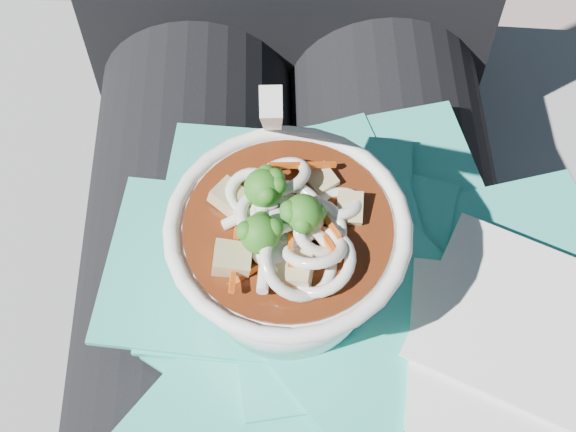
{
  "coord_description": "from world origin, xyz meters",
  "views": [
    {
      "loc": [
        -0.01,
        -0.24,
        1.07
      ],
      "look_at": [
        -0.01,
        -0.02,
        0.7
      ],
      "focal_mm": 50.0,
      "sensor_mm": 36.0,
      "label": 1
    }
  ],
  "objects_px": {
    "person_body": "(294,201)",
    "plastic_bag": "(330,290)",
    "udon_bowl": "(288,249)",
    "stone_ledge": "(291,309)",
    "lap": "(297,326)"
  },
  "relations": [
    {
      "from": "plastic_bag",
      "to": "stone_ledge",
      "type": "bearing_deg",
      "value": 96.69
    },
    {
      "from": "stone_ledge",
      "to": "lap",
      "type": "relative_size",
      "value": 2.08
    },
    {
      "from": "lap",
      "to": "plastic_bag",
      "type": "bearing_deg",
      "value": -37.3
    },
    {
      "from": "lap",
      "to": "person_body",
      "type": "relative_size",
      "value": 0.48
    },
    {
      "from": "stone_ledge",
      "to": "plastic_bag",
      "type": "relative_size",
      "value": 2.56
    },
    {
      "from": "person_body",
      "to": "udon_bowl",
      "type": "bearing_deg",
      "value": -93.87
    },
    {
      "from": "person_body",
      "to": "plastic_bag",
      "type": "height_order",
      "value": "person_body"
    },
    {
      "from": "lap",
      "to": "person_body",
      "type": "distance_m",
      "value": 0.1
    },
    {
      "from": "stone_ledge",
      "to": "udon_bowl",
      "type": "bearing_deg",
      "value": -92.53
    },
    {
      "from": "stone_ledge",
      "to": "lap",
      "type": "xyz_separation_m",
      "value": [
        0.0,
        -0.15,
        0.3
      ]
    },
    {
      "from": "lap",
      "to": "plastic_bag",
      "type": "distance_m",
      "value": 0.09
    },
    {
      "from": "stone_ledge",
      "to": "person_body",
      "type": "height_order",
      "value": "person_body"
    },
    {
      "from": "lap",
      "to": "udon_bowl",
      "type": "xyz_separation_m",
      "value": [
        -0.01,
        -0.02,
        0.15
      ]
    },
    {
      "from": "stone_ledge",
      "to": "plastic_bag",
      "type": "height_order",
      "value": "plastic_bag"
    },
    {
      "from": "plastic_bag",
      "to": "udon_bowl",
      "type": "xyz_separation_m",
      "value": [
        -0.03,
        -0.0,
        0.06
      ]
    }
  ]
}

